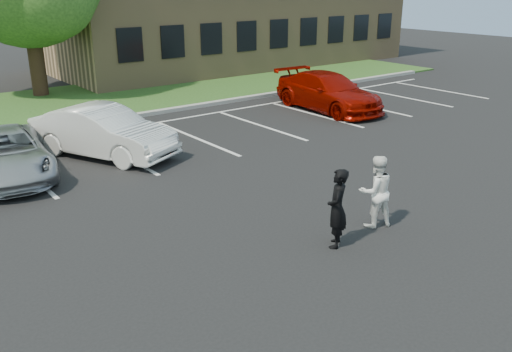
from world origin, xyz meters
The scene contains 9 objects.
ground_plane centered at (0.00, 0.00, 0.00)m, with size 90.00×90.00×0.00m, color black.
curb centered at (0.00, 12.00, 0.07)m, with size 40.00×0.30×0.15m, color gray.
grass_strip centered at (0.00, 16.00, 0.04)m, with size 44.00×8.00×0.08m, color #1D4111.
stall_lines centered at (1.40, 8.95, 0.01)m, with size 34.00×5.36×0.01m.
man_black_suit centered at (0.85, -0.55, 0.82)m, with size 0.60×0.39×1.64m, color black.
man_white_shirt centered at (2.20, -0.38, 0.80)m, with size 0.78×0.61×1.61m, color white.
car_silver_minivan centered at (-3.31, 7.88, 0.64)m, with size 2.13×4.63×1.29m, color #A0A3A8.
car_white_sedan centered at (-0.45, 7.98, 0.76)m, with size 1.61×4.63×1.53m, color white.
car_red_compact centered at (9.41, 8.31, 0.76)m, with size 2.12×5.21×1.51m, color #880900.
Camera 1 is at (-6.48, -7.39, 5.10)m, focal length 38.00 mm.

